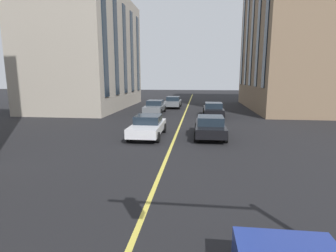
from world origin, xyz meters
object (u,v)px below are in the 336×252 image
at_px(car_grey_parked_b, 173,102).
at_px(car_black_near, 210,126).
at_px(car_black_oncoming, 213,109).
at_px(car_white_parked_a, 148,126).
at_px(car_grey_far, 155,107).

bearing_deg(car_grey_parked_b, car_black_near, -166.22).
distance_m(car_black_near, car_grey_parked_b, 16.65).
distance_m(car_black_oncoming, car_white_parked_a, 10.43).
distance_m(car_grey_parked_b, car_grey_far, 5.72).
relative_size(car_white_parked_a, car_grey_parked_b, 1.00).
bearing_deg(car_grey_parked_b, car_grey_far, 166.04).
bearing_deg(car_grey_parked_b, car_white_parked_a, -179.97).
distance_m(car_black_near, car_white_parked_a, 3.97).
distance_m(car_black_oncoming, car_grey_far, 6.21).
relative_size(car_black_near, car_grey_far, 1.00).
height_order(car_black_near, car_white_parked_a, same).
distance_m(car_white_parked_a, car_grey_parked_b, 16.50).
height_order(car_white_parked_a, car_grey_far, same).
xyz_separation_m(car_black_oncoming, car_grey_parked_b, (7.15, 4.62, 0.00)).
bearing_deg(car_black_near, car_black_oncoming, -4.11).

